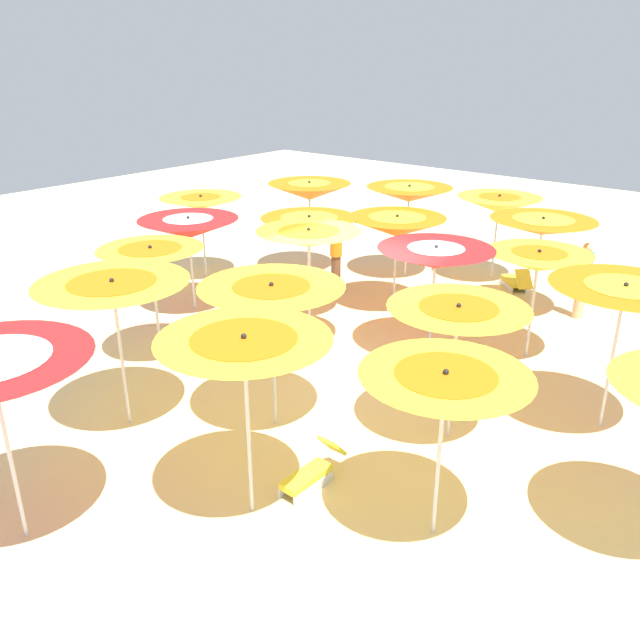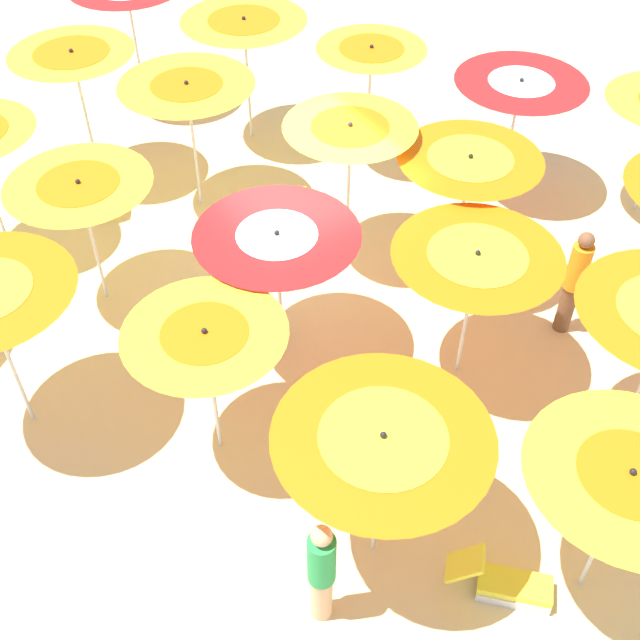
# 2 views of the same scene
# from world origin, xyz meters

# --- Properties ---
(ground) EXTENTS (41.52, 41.52, 0.04)m
(ground) POSITION_xyz_m (0.00, 0.00, -0.02)
(ground) COLOR beige
(beach_umbrella_1) EXTENTS (2.23, 2.23, 2.20)m
(beach_umbrella_1) POSITION_xyz_m (4.41, 0.28, 1.92)
(beach_umbrella_1) COLOR silver
(beach_umbrella_1) RESTS_ON ground
(beach_umbrella_2) EXTENTS (1.95, 1.95, 2.28)m
(beach_umbrella_2) POSITION_xyz_m (2.88, 2.44, 2.07)
(beach_umbrella_2) COLOR silver
(beach_umbrella_2) RESTS_ON ground
(beach_umbrella_3) EXTENTS (2.29, 2.29, 2.46)m
(beach_umbrella_3) POSITION_xyz_m (1.35, 4.26, 2.20)
(beach_umbrella_3) COLOR silver
(beach_umbrella_3) RESTS_ON ground
(beach_umbrella_6) EXTENTS (2.10, 2.10, 2.31)m
(beach_umbrella_6) POSITION_xyz_m (2.12, -1.16, 2.04)
(beach_umbrella_6) COLOR silver
(beach_umbrella_6) RESTS_ON ground
(beach_umbrella_7) EXTENTS (2.00, 2.00, 2.49)m
(beach_umbrella_7) POSITION_xyz_m (0.97, 0.21, 2.27)
(beach_umbrella_7) COLOR silver
(beach_umbrella_7) RESTS_ON ground
(beach_umbrella_8) EXTENTS (2.21, 2.21, 2.40)m
(beach_umbrella_8) POSITION_xyz_m (-0.48, 2.77, 2.18)
(beach_umbrella_8) COLOR silver
(beach_umbrella_8) RESTS_ON ground
(beach_umbrella_9) EXTENTS (2.10, 2.10, 2.52)m
(beach_umbrella_9) POSITION_xyz_m (-1.73, 4.55, 2.28)
(beach_umbrella_9) COLOR silver
(beach_umbrella_9) RESTS_ON ground
(beach_umbrella_11) EXTENTS (2.19, 2.19, 2.20)m
(beach_umbrella_11) POSITION_xyz_m (0.92, -2.78, 1.93)
(beach_umbrella_11) COLOR silver
(beach_umbrella_11) RESTS_ON ground
(beach_umbrella_12) EXTENTS (2.21, 2.21, 2.21)m
(beach_umbrella_12) POSITION_xyz_m (-1.03, -1.12, 1.96)
(beach_umbrella_12) COLOR silver
(beach_umbrella_12) RESTS_ON ground
(beach_umbrella_13) EXTENTS (2.08, 2.08, 2.21)m
(beach_umbrella_13) POSITION_xyz_m (-2.82, 1.33, 1.99)
(beach_umbrella_13) COLOR silver
(beach_umbrella_13) RESTS_ON ground
(beach_umbrella_15) EXTENTS (2.11, 2.11, 2.24)m
(beach_umbrella_15) POSITION_xyz_m (0.04, -6.12, 1.98)
(beach_umbrella_15) COLOR silver
(beach_umbrella_15) RESTS_ON ground
(beach_umbrella_16) EXTENTS (2.28, 2.28, 2.24)m
(beach_umbrella_16) POSITION_xyz_m (-1.73, -4.50, 2.01)
(beach_umbrella_16) COLOR silver
(beach_umbrella_16) RESTS_ON ground
(beach_umbrella_17) EXTENTS (1.94, 1.94, 2.18)m
(beach_umbrella_17) POSITION_xyz_m (-2.59, -2.19, 1.94)
(beach_umbrella_17) COLOR silver
(beach_umbrella_17) RESTS_ON ground
(lounger_0) EXTENTS (0.47, 1.17, 0.62)m
(lounger_0) POSITION_xyz_m (0.82, 1.08, 0.20)
(lounger_0) COLOR olive
(lounger_0) RESTS_ON ground
(lounger_1) EXTENTS (1.12, 1.11, 0.64)m
(lounger_1) POSITION_xyz_m (-0.79, -5.72, 0.22)
(lounger_1) COLOR silver
(lounger_1) RESTS_ON ground
(lounger_2) EXTENTS (0.33, 1.13, 0.59)m
(lounger_2) POSITION_xyz_m (-1.98, 3.66, 0.20)
(lounger_2) COLOR silver
(lounger_2) RESTS_ON ground
(lounger_3) EXTENTS (1.04, 0.98, 0.68)m
(lounger_3) POSITION_xyz_m (-1.37, -0.50, 0.21)
(lounger_3) COLOR olive
(lounger_3) RESTS_ON ground
(beachgoer_0) EXTENTS (0.30, 0.30, 1.74)m
(beachgoer_0) POSITION_xyz_m (-2.67, -4.84, 0.91)
(beachgoer_0) COLOR #D8A87F
(beachgoer_0) RESTS_ON ground
(beachgoer_1) EXTENTS (0.30, 0.30, 1.81)m
(beachgoer_1) POSITION_xyz_m (2.78, -2.96, 0.95)
(beachgoer_1) COLOR brown
(beachgoer_1) RESTS_ON ground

